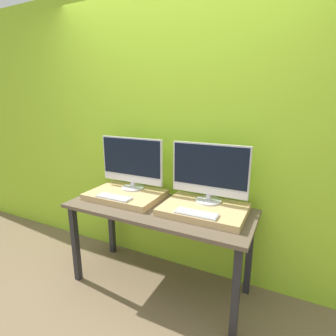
{
  "coord_description": "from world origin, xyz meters",
  "views": [
    {
      "loc": [
        0.96,
        -1.44,
        1.6
      ],
      "look_at": [
        0.0,
        0.49,
        1.04
      ],
      "focal_mm": 28.0,
      "sensor_mm": 36.0,
      "label": 1
    }
  ],
  "objects": [
    {
      "name": "keyboard_left",
      "position": [
        -0.37,
        0.21,
        0.81
      ],
      "size": [
        0.31,
        0.11,
        0.01
      ],
      "color": "silver",
      "rests_on": "wooden_riser_left"
    },
    {
      "name": "monitor_right",
      "position": [
        0.37,
        0.49,
        1.05
      ],
      "size": [
        0.62,
        0.21,
        0.47
      ],
      "color": "silver",
      "rests_on": "wooden_riser_right"
    },
    {
      "name": "wall_back",
      "position": [
        0.0,
        0.7,
        1.3
      ],
      "size": [
        8.0,
        0.04,
        2.6
      ],
      "color": "#9ED12D",
      "rests_on": "ground_plane"
    },
    {
      "name": "keyboard_right",
      "position": [
        0.37,
        0.21,
        0.81
      ],
      "size": [
        0.31,
        0.11,
        0.01
      ],
      "color": "silver",
      "rests_on": "wooden_riser_right"
    },
    {
      "name": "wooden_riser_right",
      "position": [
        0.37,
        0.37,
        0.78
      ],
      "size": [
        0.64,
        0.46,
        0.05
      ],
      "color": "tan",
      "rests_on": "workbench"
    },
    {
      "name": "wooden_riser_left",
      "position": [
        -0.37,
        0.37,
        0.78
      ],
      "size": [
        0.64,
        0.46,
        0.05
      ],
      "color": "tan",
      "rests_on": "workbench"
    },
    {
      "name": "workbench",
      "position": [
        0.0,
        0.31,
        0.66
      ],
      "size": [
        1.54,
        0.63,
        0.75
      ],
      "color": "brown",
      "rests_on": "ground_plane"
    },
    {
      "name": "ground_plane",
      "position": [
        0.0,
        0.0,
        0.0
      ],
      "size": [
        12.0,
        12.0,
        0.0
      ],
      "primitive_type": "plane",
      "color": "#756047"
    },
    {
      "name": "monitor_left",
      "position": [
        -0.37,
        0.49,
        1.05
      ],
      "size": [
        0.62,
        0.21,
        0.47
      ],
      "color": "silver",
      "rests_on": "wooden_riser_left"
    }
  ]
}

